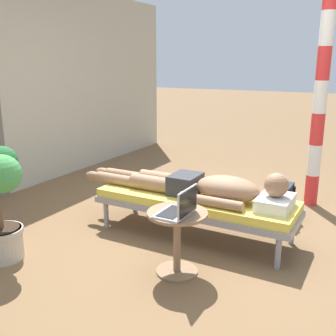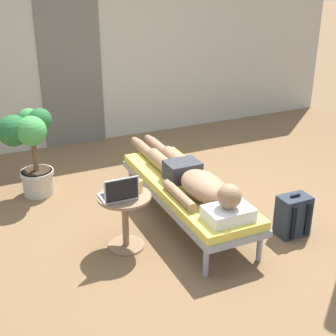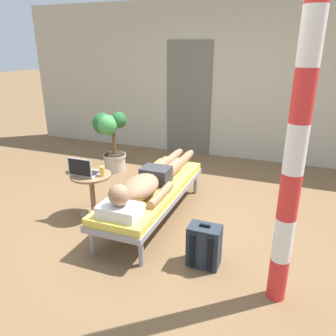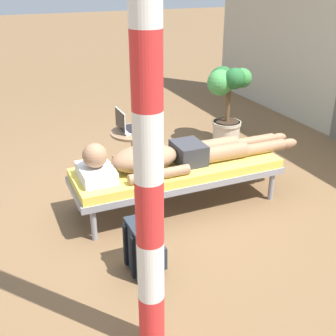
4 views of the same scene
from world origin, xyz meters
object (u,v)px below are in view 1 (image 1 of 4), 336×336
(porch_post, at_px, (320,97))
(backpack, at_px, (280,203))
(lounge_chair, at_px, (195,202))
(drink_glass, at_px, (184,199))
(side_table, at_px, (177,232))
(laptop, at_px, (180,208))
(person_reclining, at_px, (203,187))

(porch_post, bearing_deg, backpack, 162.96)
(lounge_chair, relative_size, drink_glass, 16.96)
(side_table, xyz_separation_m, laptop, (-0.06, -0.05, 0.23))
(person_reclining, distance_m, laptop, 0.79)
(person_reclining, bearing_deg, side_table, -172.62)
(person_reclining, xyz_separation_m, backpack, (0.81, -0.55, -0.32))
(person_reclining, distance_m, backpack, 1.03)
(side_table, xyz_separation_m, drink_glass, (0.15, 0.02, 0.22))
(person_reclining, xyz_separation_m, drink_glass, (-0.56, -0.08, 0.06))
(side_table, relative_size, backpack, 1.23)
(porch_post, bearing_deg, side_table, 163.11)
(laptop, relative_size, drink_glass, 2.69)
(side_table, height_order, laptop, laptop)
(lounge_chair, relative_size, side_table, 3.73)
(side_table, height_order, backpack, side_table)
(backpack, bearing_deg, lounge_chair, 141.81)
(lounge_chair, relative_size, laptop, 6.30)
(lounge_chair, distance_m, side_table, 0.73)
(laptop, xyz_separation_m, backpack, (1.58, -0.41, -0.39))
(person_reclining, height_order, drink_glass, person_reclining)
(side_table, distance_m, drink_glass, 0.27)
(lounge_chair, xyz_separation_m, laptop, (-0.77, -0.23, 0.24))
(laptop, bearing_deg, drink_glass, 17.82)
(lounge_chair, xyz_separation_m, backpack, (0.81, -0.63, -0.15))
(backpack, bearing_deg, side_table, 163.17)
(lounge_chair, bearing_deg, backpack, -38.19)
(laptop, bearing_deg, lounge_chair, 16.27)
(lounge_chair, height_order, porch_post, porch_post)
(lounge_chair, xyz_separation_m, side_table, (-0.71, -0.17, 0.01))
(backpack, xyz_separation_m, porch_post, (0.67, -0.21, 1.08))
(drink_glass, relative_size, porch_post, 0.05)
(side_table, bearing_deg, lounge_chair, 13.74)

